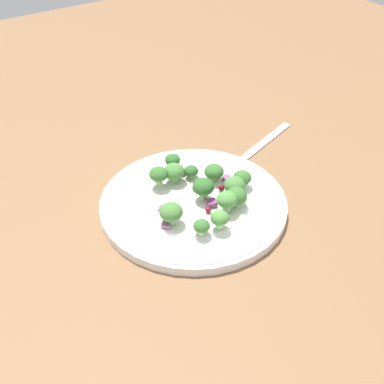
# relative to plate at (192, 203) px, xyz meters

# --- Properties ---
(ground_plane) EXTENTS (1.80, 1.80, 0.02)m
(ground_plane) POSITION_rel_plate_xyz_m (-0.00, 0.02, -0.02)
(ground_plane) COLOR brown
(plate) EXTENTS (0.25, 0.25, 0.02)m
(plate) POSITION_rel_plate_xyz_m (0.00, 0.00, 0.00)
(plate) COLOR white
(plate) RESTS_ON ground_plane
(dressing_pool) EXTENTS (0.14, 0.14, 0.00)m
(dressing_pool) POSITION_rel_plate_xyz_m (-0.00, 0.00, 0.00)
(dressing_pool) COLOR white
(dressing_pool) RESTS_ON plate
(broccoli_floret_0) EXTENTS (0.03, 0.03, 0.03)m
(broccoli_floret_0) POSITION_rel_plate_xyz_m (-0.04, 0.04, 0.02)
(broccoli_floret_0) COLOR #8EB77A
(broccoli_floret_0) RESTS_ON plate
(broccoli_floret_1) EXTENTS (0.02, 0.02, 0.02)m
(broccoli_floret_1) POSITION_rel_plate_xyz_m (-0.03, -0.04, 0.02)
(broccoli_floret_1) COLOR #9EC684
(broccoli_floret_1) RESTS_ON plate
(broccoli_floret_2) EXTENTS (0.02, 0.02, 0.02)m
(broccoli_floret_2) POSITION_rel_plate_xyz_m (-0.02, -0.07, 0.02)
(broccoli_floret_2) COLOR #9EC684
(broccoli_floret_2) RESTS_ON plate
(broccoli_floret_3) EXTENTS (0.02, 0.02, 0.03)m
(broccoli_floret_3) POSITION_rel_plate_xyz_m (-0.07, 0.01, 0.02)
(broccoli_floret_3) COLOR #9EC684
(broccoli_floret_3) RESTS_ON plate
(broccoli_floret_4) EXTENTS (0.03, 0.03, 0.03)m
(broccoli_floret_4) POSITION_rel_plate_xyz_m (-0.05, 0.02, 0.02)
(broccoli_floret_4) COLOR #9EC684
(broccoli_floret_4) RESTS_ON plate
(broccoli_floret_5) EXTENTS (0.03, 0.03, 0.03)m
(broccoli_floret_5) POSITION_rel_plate_xyz_m (-0.02, 0.04, 0.02)
(broccoli_floret_5) COLOR #9EC684
(broccoli_floret_5) RESTS_ON plate
(broccoli_floret_6) EXTENTS (0.03, 0.03, 0.03)m
(broccoli_floret_6) POSITION_rel_plate_xyz_m (0.05, 0.03, 0.02)
(broccoli_floret_6) COLOR #8EB77A
(broccoli_floret_6) RESTS_ON plate
(broccoli_floret_7) EXTENTS (0.03, 0.03, 0.03)m
(broccoli_floret_7) POSITION_rel_plate_xyz_m (-0.05, -0.02, 0.02)
(broccoli_floret_7) COLOR #9EC684
(broccoli_floret_7) RESTS_ON plate
(broccoli_floret_8) EXTENTS (0.03, 0.03, 0.03)m
(broccoli_floret_8) POSITION_rel_plate_xyz_m (0.02, -0.05, 0.03)
(broccoli_floret_8) COLOR #8EB77A
(broccoli_floret_8) RESTS_ON plate
(broccoli_floret_9) EXTENTS (0.02, 0.02, 0.02)m
(broccoli_floret_9) POSITION_rel_plate_xyz_m (0.00, 0.07, 0.02)
(broccoli_floret_9) COLOR #9EC684
(broccoli_floret_9) RESTS_ON plate
(broccoli_floret_10) EXTENTS (0.02, 0.02, 0.02)m
(broccoli_floret_10) POSITION_rel_plate_xyz_m (0.03, 0.06, 0.02)
(broccoli_floret_10) COLOR #ADD18E
(broccoli_floret_10) RESTS_ON plate
(broccoli_floret_11) EXTENTS (0.03, 0.03, 0.03)m
(broccoli_floret_11) POSITION_rel_plate_xyz_m (-0.00, -0.05, 0.02)
(broccoli_floret_11) COLOR #8EB77A
(broccoli_floret_11) RESTS_ON plate
(broccoli_floret_12) EXTENTS (0.03, 0.03, 0.03)m
(broccoli_floret_12) POSITION_rel_plate_xyz_m (-0.01, 0.01, 0.03)
(broccoli_floret_12) COLOR #8EB77A
(broccoli_floret_12) RESTS_ON plate
(cranberry_0) EXTENTS (0.01, 0.01, 0.01)m
(cranberry_0) POSITION_rel_plate_xyz_m (-0.02, -0.01, 0.01)
(cranberry_0) COLOR maroon
(cranberry_0) RESTS_ON plate
(cranberry_1) EXTENTS (0.01, 0.01, 0.01)m
(cranberry_1) POSITION_rel_plate_xyz_m (-0.04, 0.01, 0.01)
(cranberry_1) COLOR maroon
(cranberry_1) RESTS_ON plate
(cranberry_2) EXTENTS (0.01, 0.01, 0.01)m
(cranberry_2) POSITION_rel_plate_xyz_m (-0.00, 0.03, 0.01)
(cranberry_2) COLOR maroon
(cranberry_2) RESTS_ON plate
(cranberry_3) EXTENTS (0.01, 0.01, 0.01)m
(cranberry_3) POSITION_rel_plate_xyz_m (-0.01, 0.05, 0.01)
(cranberry_3) COLOR #4C0A14
(cranberry_3) RESTS_ON plate
(onion_bit_0) EXTENTS (0.01, 0.01, 0.00)m
(onion_bit_0) POSITION_rel_plate_xyz_m (-0.06, 0.00, 0.01)
(onion_bit_0) COLOR #934C84
(onion_bit_0) RESTS_ON plate
(onion_bit_1) EXTENTS (0.01, 0.01, 0.01)m
(onion_bit_1) POSITION_rel_plate_xyz_m (-0.02, -0.05, 0.01)
(onion_bit_1) COLOR #843D75
(onion_bit_1) RESTS_ON plate
(onion_bit_2) EXTENTS (0.02, 0.01, 0.00)m
(onion_bit_2) POSITION_rel_plate_xyz_m (-0.01, 0.02, 0.01)
(onion_bit_2) COLOR #843D75
(onion_bit_2) RESTS_ON plate
(onion_bit_3) EXTENTS (0.02, 0.01, 0.01)m
(onion_bit_3) POSITION_rel_plate_xyz_m (-0.06, -0.01, 0.01)
(onion_bit_3) COLOR #934C84
(onion_bit_3) RESTS_ON plate
(onion_bit_4) EXTENTS (0.02, 0.02, 0.00)m
(onion_bit_4) POSITION_rel_plate_xyz_m (0.05, 0.03, 0.01)
(onion_bit_4) COLOR #A35B93
(onion_bit_4) RESTS_ON plate
(onion_bit_5) EXTENTS (0.01, 0.01, 0.00)m
(onion_bit_5) POSITION_rel_plate_xyz_m (0.04, -0.01, 0.01)
(onion_bit_5) COLOR #934C84
(onion_bit_5) RESTS_ON plate
(fork) EXTENTS (0.18, 0.07, 0.01)m
(fork) POSITION_rel_plate_xyz_m (-0.15, -0.06, -0.01)
(fork) COLOR silver
(fork) RESTS_ON ground_plane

